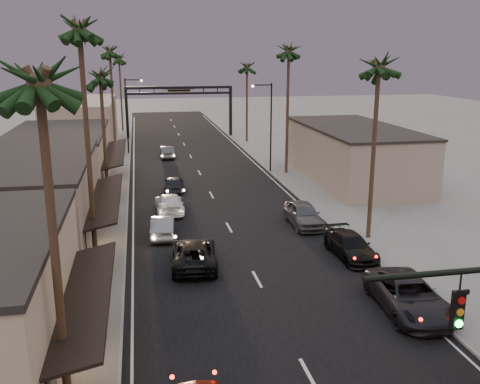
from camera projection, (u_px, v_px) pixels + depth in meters
name	position (u px, v px, depth m)	size (l,w,h in m)	color
ground	(207.00, 187.00, 48.79)	(200.00, 200.00, 0.00)	slate
road	(201.00, 175.00, 53.54)	(14.00, 120.00, 0.02)	black
sidewalk_left	(107.00, 164.00, 58.46)	(5.00, 92.00, 0.12)	slate
sidewalk_right	(275.00, 158.00, 61.91)	(5.00, 92.00, 0.12)	slate
storefront_mid	(24.00, 208.00, 32.43)	(8.00, 14.00, 5.50)	gray
storefront_far	(59.00, 161.00, 47.70)	(8.00, 16.00, 5.00)	#C7B498
storefront_dist	(83.00, 123.00, 69.44)	(8.00, 20.00, 6.00)	gray
building_right	(353.00, 155.00, 50.71)	(8.00, 18.00, 5.00)	gray
arch	(179.00, 99.00, 75.91)	(15.20, 0.40, 7.27)	black
streetlight_right	(268.00, 120.00, 53.46)	(2.13, 0.30, 9.00)	black
streetlight_left	(129.00, 110.00, 63.30)	(2.13, 0.30, 9.00)	black
palm_la	(38.00, 68.00, 14.88)	(3.20, 3.20, 13.20)	#38281C
palm_lb	(79.00, 21.00, 26.75)	(3.20, 3.20, 15.20)	#38281C
palm_lc	(100.00, 72.00, 40.79)	(3.20, 3.20, 12.20)	#38281C
palm_ld	(109.00, 48.00, 58.36)	(3.20, 3.20, 14.20)	#38281C
palm_ra	(379.00, 60.00, 32.26)	(3.20, 3.20, 13.20)	#38281C
palm_rb	(289.00, 47.00, 51.03)	(3.20, 3.20, 14.20)	#38281C
palm_rc	(247.00, 64.00, 70.53)	(3.20, 3.20, 12.20)	#38281C
palm_far	(119.00, 56.00, 80.52)	(3.20, 3.20, 13.20)	#38281C
oncoming_pickup	(194.00, 254.00, 30.49)	(2.47, 5.36, 1.49)	black
oncoming_silver	(163.00, 226.00, 35.45)	(1.47, 4.23, 1.39)	gray
oncoming_white	(169.00, 203.00, 40.82)	(2.03, 4.98, 1.45)	white
oncoming_dgrey	(174.00, 184.00, 46.81)	(1.68, 4.18, 1.43)	black
oncoming_grey_far	(167.00, 152.00, 62.07)	(1.46, 4.20, 1.38)	#4D4D52
curbside_near	(409.00, 296.00, 25.07)	(2.68, 5.80, 1.61)	black
curbside_black	(351.00, 246.00, 31.82)	(1.97, 4.85, 1.41)	black
curbside_grey	(304.00, 214.00, 37.64)	(1.97, 4.90, 1.67)	#4D4C51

